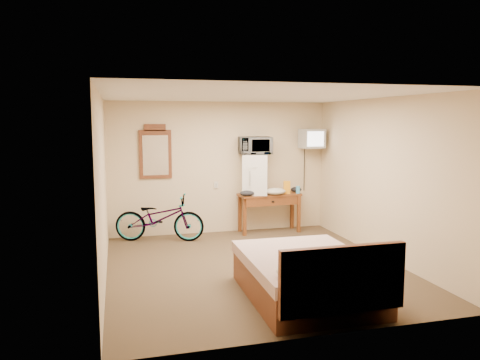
{
  "coord_description": "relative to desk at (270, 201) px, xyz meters",
  "views": [
    {
      "loc": [
        -1.91,
        -6.4,
        2.15
      ],
      "look_at": [
        -0.08,
        0.5,
        1.24
      ],
      "focal_mm": 35.0,
      "sensor_mm": 36.0,
      "label": 1
    }
  ],
  "objects": [
    {
      "name": "bed",
      "position": [
        -0.64,
        -3.39,
        -0.32
      ],
      "size": [
        1.43,
        1.94,
        0.9
      ],
      "color": "brown",
      "rests_on": "floor"
    },
    {
      "name": "microwave",
      "position": [
        -0.28,
        0.05,
        1.07
      ],
      "size": [
        0.62,
        0.44,
        0.33
      ],
      "primitive_type": "imported",
      "rotation": [
        0.0,
        0.0,
        -0.06
      ],
      "color": "white",
      "rests_on": "mini_fridge"
    },
    {
      "name": "blue_cup",
      "position": [
        0.55,
        -0.07,
        0.21
      ],
      "size": [
        0.08,
        0.08,
        0.14
      ],
      "primitive_type": "cylinder",
      "color": "#45A9EB",
      "rests_on": "desk"
    },
    {
      "name": "cloth_dark_a",
      "position": [
        -0.48,
        -0.12,
        0.19
      ],
      "size": [
        0.28,
        0.21,
        0.1
      ],
      "primitive_type": "ellipsoid",
      "color": "black",
      "rests_on": "desk"
    },
    {
      "name": "mini_fridge",
      "position": [
        -0.28,
        0.05,
        0.52
      ],
      "size": [
        0.59,
        0.57,
        0.76
      ],
      "color": "white",
      "rests_on": "desk"
    },
    {
      "name": "crt_television",
      "position": [
        0.85,
        0.02,
        1.19
      ],
      "size": [
        0.46,
        0.58,
        0.37
      ],
      "color": "black",
      "rests_on": "room"
    },
    {
      "name": "desk",
      "position": [
        0.0,
        0.0,
        0.0
      ],
      "size": [
        1.21,
        0.52,
        0.75
      ],
      "color": "brown",
      "rests_on": "floor"
    },
    {
      "name": "cloth_dark_b",
      "position": [
        0.58,
        0.11,
        0.19
      ],
      "size": [
        0.22,
        0.18,
        0.1
      ],
      "primitive_type": "ellipsoid",
      "color": "black",
      "rests_on": "desk"
    },
    {
      "name": "snack_bag",
      "position": [
        0.33,
        -0.04,
        0.26
      ],
      "size": [
        0.13,
        0.09,
        0.24
      ],
      "primitive_type": "cube",
      "rotation": [
        0.0,
        0.0,
        -0.16
      ],
      "color": "orange",
      "rests_on": "desk"
    },
    {
      "name": "wall_mirror",
      "position": [
        -2.13,
        0.27,
        0.96
      ],
      "size": [
        0.59,
        0.04,
        1.0
      ],
      "color": "brown",
      "rests_on": "room"
    },
    {
      "name": "cloth_cream",
      "position": [
        0.07,
        -0.1,
        0.2
      ],
      "size": [
        0.41,
        0.31,
        0.13
      ],
      "primitive_type": "ellipsoid",
      "color": "silver",
      "rests_on": "desk"
    },
    {
      "name": "room",
      "position": [
        -0.91,
        -2.0,
        0.64
      ],
      "size": [
        4.6,
        4.64,
        2.5
      ],
      "color": "#4A3725",
      "rests_on": "ground"
    },
    {
      "name": "bicycle",
      "position": [
        -2.11,
        -0.12,
        -0.2
      ],
      "size": [
        1.68,
        0.97,
        0.83
      ],
      "primitive_type": "imported",
      "rotation": [
        0.0,
        0.0,
        1.29
      ],
      "color": "black",
      "rests_on": "floor"
    }
  ]
}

